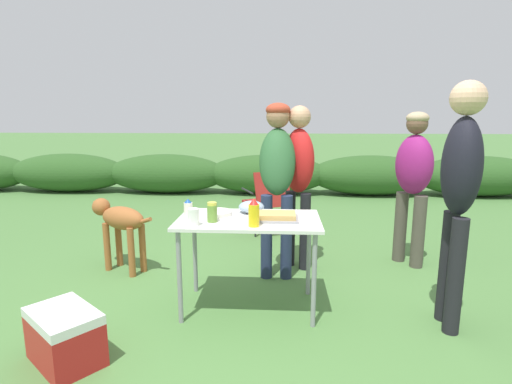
{
  "coord_description": "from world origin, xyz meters",
  "views": [
    {
      "loc": [
        0.23,
        -2.98,
        1.53
      ],
      "look_at": [
        0.04,
        0.3,
        0.89
      ],
      "focal_mm": 28.0,
      "sensor_mm": 36.0,
      "label": 1
    }
  ],
  "objects_px": {
    "standing_person_in_navy_coat": "(460,182)",
    "standing_person_in_olive_jacket": "(299,171)",
    "folding_table": "(249,228)",
    "food_tray": "(275,217)",
    "standing_person_in_dark_puffer": "(277,168)",
    "dog": "(120,222)",
    "paper_cup_stack": "(193,217)",
    "plate_stack": "(216,213)",
    "relish_jar": "(212,212)",
    "standing_person_in_gray_fleece": "(413,174)",
    "mixing_bowl": "(251,207)",
    "cooler_box": "(65,336)",
    "mustard_bottle": "(254,213)",
    "mayo_bottle": "(188,208)",
    "camp_chair_green_behind_table": "(267,198)"
  },
  "relations": [
    {
      "from": "standing_person_in_dark_puffer",
      "to": "standing_person_in_olive_jacket",
      "type": "xyz_separation_m",
      "value": [
        0.21,
        0.17,
        -0.06
      ]
    },
    {
      "from": "folding_table",
      "to": "standing_person_in_dark_puffer",
      "type": "relative_size",
      "value": 0.67
    },
    {
      "from": "relish_jar",
      "to": "standing_person_in_navy_coat",
      "type": "distance_m",
      "value": 1.76
    },
    {
      "from": "mixing_bowl",
      "to": "cooler_box",
      "type": "height_order",
      "value": "mixing_bowl"
    },
    {
      "from": "mustard_bottle",
      "to": "standing_person_in_dark_puffer",
      "type": "bearing_deg",
      "value": 80.49
    },
    {
      "from": "mustard_bottle",
      "to": "standing_person_in_navy_coat",
      "type": "height_order",
      "value": "standing_person_in_navy_coat"
    },
    {
      "from": "mayo_bottle",
      "to": "camp_chair_green_behind_table",
      "type": "height_order",
      "value": "mayo_bottle"
    },
    {
      "from": "relish_jar",
      "to": "dog",
      "type": "distance_m",
      "value": 1.38
    },
    {
      "from": "standing_person_in_gray_fleece",
      "to": "mayo_bottle",
      "type": "bearing_deg",
      "value": -98.66
    },
    {
      "from": "standing_person_in_dark_puffer",
      "to": "standing_person_in_olive_jacket",
      "type": "height_order",
      "value": "standing_person_in_dark_puffer"
    },
    {
      "from": "plate_stack",
      "to": "mayo_bottle",
      "type": "relative_size",
      "value": 1.78
    },
    {
      "from": "standing_person_in_dark_puffer",
      "to": "cooler_box",
      "type": "xyz_separation_m",
      "value": [
        -1.31,
        -1.52,
        -0.87
      ]
    },
    {
      "from": "plate_stack",
      "to": "relish_jar",
      "type": "height_order",
      "value": "relish_jar"
    },
    {
      "from": "relish_jar",
      "to": "standing_person_in_dark_puffer",
      "type": "xyz_separation_m",
      "value": [
        0.48,
        0.84,
        0.23
      ]
    },
    {
      "from": "folding_table",
      "to": "mixing_bowl",
      "type": "xyz_separation_m",
      "value": [
        0.01,
        0.19,
        0.12
      ]
    },
    {
      "from": "standing_person_in_dark_puffer",
      "to": "dog",
      "type": "relative_size",
      "value": 2.18
    },
    {
      "from": "food_tray",
      "to": "plate_stack",
      "type": "bearing_deg",
      "value": 164.63
    },
    {
      "from": "paper_cup_stack",
      "to": "food_tray",
      "type": "bearing_deg",
      "value": 17.86
    },
    {
      "from": "food_tray",
      "to": "standing_person_in_gray_fleece",
      "type": "xyz_separation_m",
      "value": [
        1.37,
        1.09,
        0.18
      ]
    },
    {
      "from": "standing_person_in_gray_fleece",
      "to": "standing_person_in_olive_jacket",
      "type": "bearing_deg",
      "value": -117.07
    },
    {
      "from": "dog",
      "to": "standing_person_in_gray_fleece",
      "type": "bearing_deg",
      "value": -57.17
    },
    {
      "from": "paper_cup_stack",
      "to": "dog",
      "type": "bearing_deg",
      "value": 135.14
    },
    {
      "from": "standing_person_in_dark_puffer",
      "to": "standing_person_in_navy_coat",
      "type": "xyz_separation_m",
      "value": [
        1.26,
        -0.93,
        0.03
      ]
    },
    {
      "from": "standing_person_in_olive_jacket",
      "to": "food_tray",
      "type": "bearing_deg",
      "value": -67.33
    },
    {
      "from": "mixing_bowl",
      "to": "standing_person_in_navy_coat",
      "type": "distance_m",
      "value": 1.54
    },
    {
      "from": "paper_cup_stack",
      "to": "relish_jar",
      "type": "distance_m",
      "value": 0.16
    },
    {
      "from": "paper_cup_stack",
      "to": "relish_jar",
      "type": "bearing_deg",
      "value": 43.18
    },
    {
      "from": "mixing_bowl",
      "to": "cooler_box",
      "type": "xyz_separation_m",
      "value": [
        -1.1,
        -0.98,
        -0.62
      ]
    },
    {
      "from": "mustard_bottle",
      "to": "mayo_bottle",
      "type": "distance_m",
      "value": 0.6
    },
    {
      "from": "relish_jar",
      "to": "mayo_bottle",
      "type": "distance_m",
      "value": 0.27
    },
    {
      "from": "cooler_box",
      "to": "folding_table",
      "type": "bearing_deg",
      "value": -104.88
    },
    {
      "from": "mayo_bottle",
      "to": "standing_person_in_navy_coat",
      "type": "distance_m",
      "value": 1.99
    },
    {
      "from": "mayo_bottle",
      "to": "standing_person_in_gray_fleece",
      "type": "relative_size",
      "value": 0.09
    },
    {
      "from": "dog",
      "to": "food_tray",
      "type": "bearing_deg",
      "value": -90.0
    },
    {
      "from": "food_tray",
      "to": "standing_person_in_navy_coat",
      "type": "distance_m",
      "value": 1.32
    },
    {
      "from": "mixing_bowl",
      "to": "relish_jar",
      "type": "relative_size",
      "value": 1.4
    },
    {
      "from": "standing_person_in_olive_jacket",
      "to": "mustard_bottle",
      "type": "bearing_deg",
      "value": -72.6
    },
    {
      "from": "standing_person_in_gray_fleece",
      "to": "dog",
      "type": "distance_m",
      "value": 2.96
    },
    {
      "from": "plate_stack",
      "to": "paper_cup_stack",
      "type": "height_order",
      "value": "paper_cup_stack"
    },
    {
      "from": "mayo_bottle",
      "to": "standing_person_in_navy_coat",
      "type": "bearing_deg",
      "value": -6.96
    },
    {
      "from": "food_tray",
      "to": "relish_jar",
      "type": "xyz_separation_m",
      "value": [
        -0.47,
        -0.08,
        0.05
      ]
    },
    {
      "from": "relish_jar",
      "to": "cooler_box",
      "type": "height_order",
      "value": "relish_jar"
    },
    {
      "from": "folding_table",
      "to": "food_tray",
      "type": "xyz_separation_m",
      "value": [
        0.21,
        -0.03,
        0.1
      ]
    },
    {
      "from": "plate_stack",
      "to": "paper_cup_stack",
      "type": "xyz_separation_m",
      "value": [
        -0.11,
        -0.32,
        0.05
      ]
    },
    {
      "from": "standing_person_in_olive_jacket",
      "to": "dog",
      "type": "height_order",
      "value": "standing_person_in_olive_jacket"
    },
    {
      "from": "plate_stack",
      "to": "paper_cup_stack",
      "type": "bearing_deg",
      "value": -109.62
    },
    {
      "from": "standing_person_in_navy_coat",
      "to": "standing_person_in_olive_jacket",
      "type": "height_order",
      "value": "standing_person_in_navy_coat"
    },
    {
      "from": "standing_person_in_navy_coat",
      "to": "standing_person_in_olive_jacket",
      "type": "relative_size",
      "value": 1.09
    },
    {
      "from": "folding_table",
      "to": "standing_person_in_olive_jacket",
      "type": "bearing_deg",
      "value": 64.97
    },
    {
      "from": "mustard_bottle",
      "to": "standing_person_in_navy_coat",
      "type": "xyz_separation_m",
      "value": [
        1.42,
        0.02,
        0.23
      ]
    }
  ]
}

